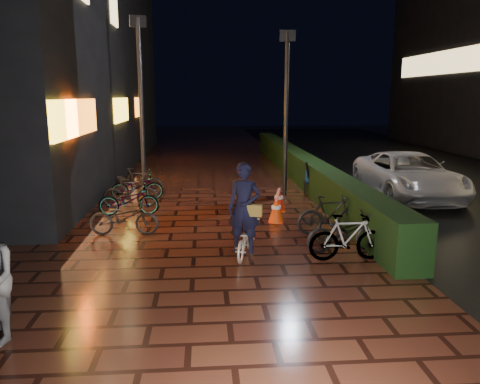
{
  "coord_description": "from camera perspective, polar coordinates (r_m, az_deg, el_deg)",
  "views": [
    {
      "loc": [
        -0.32,
        -9.4,
        3.13
      ],
      "look_at": [
        0.44,
        0.42,
        1.1
      ],
      "focal_mm": 35.0,
      "sensor_mm": 36.0,
      "label": 1
    }
  ],
  "objects": [
    {
      "name": "cyclist",
      "position": [
        9.15,
        0.55,
        -3.74
      ],
      "size": [
        0.82,
        1.4,
        1.89
      ],
      "color": "silver",
      "rests_on": "ground"
    },
    {
      "name": "cart_assembly",
      "position": [
        15.06,
        8.86,
        1.76
      ],
      "size": [
        0.66,
        0.62,
        1.13
      ],
      "color": "black",
      "rests_on": "ground"
    },
    {
      "name": "hedge",
      "position": [
        17.97,
        7.27,
        3.14
      ],
      "size": [
        0.7,
        20.0,
        1.0
      ],
      "primitive_type": "cube",
      "color": "black",
      "rests_on": "ground"
    },
    {
      "name": "parked_bikes_hedge",
      "position": [
        9.96,
        12.13,
        -4.28
      ],
      "size": [
        1.65,
        2.23,
        0.92
      ],
      "color": "black",
      "rests_on": "ground"
    },
    {
      "name": "lamp_post_sf",
      "position": [
        16.64,
        -11.99,
        11.5
      ],
      "size": [
        0.55,
        0.22,
        5.74
      ],
      "color": "black",
      "rests_on": "ground"
    },
    {
      "name": "parked_bikes_storefront",
      "position": [
        13.34,
        -13.02,
        -0.33
      ],
      "size": [
        1.84,
        4.76,
        0.92
      ],
      "color": "black",
      "rests_on": "ground"
    },
    {
      "name": "van",
      "position": [
        15.57,
        19.83,
        1.96
      ],
      "size": [
        2.4,
        5.01,
        1.38
      ],
      "primitive_type": "imported",
      "rotation": [
        0.0,
        0.0,
        -0.02
      ],
      "color": "silver",
      "rests_on": "ground"
    },
    {
      "name": "traffic_barrier",
      "position": [
        12.37,
        4.6,
        -1.55
      ],
      "size": [
        0.66,
        1.56,
        0.63
      ],
      "color": "#EE420C",
      "rests_on": "ground"
    },
    {
      "name": "ground",
      "position": [
        9.91,
        -2.36,
        -6.77
      ],
      "size": [
        80.0,
        80.0,
        0.0
      ],
      "primitive_type": "plane",
      "color": "#381911",
      "rests_on": "ground"
    },
    {
      "name": "lamp_post_hedge",
      "position": [
        14.84,
        5.65,
        10.3
      ],
      "size": [
        0.49,
        0.15,
        5.08
      ],
      "color": "black",
      "rests_on": "ground"
    }
  ]
}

